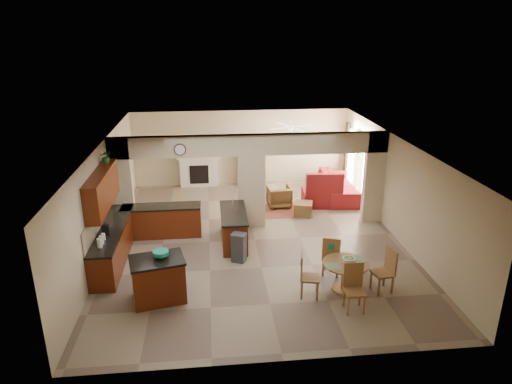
{
  "coord_description": "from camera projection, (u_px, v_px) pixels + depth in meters",
  "views": [
    {
      "loc": [
        -1.19,
        -11.57,
        5.62
      ],
      "look_at": [
        0.06,
        0.3,
        1.32
      ],
      "focal_mm": 32.0,
      "sensor_mm": 36.0,
      "label": 1
    }
  ],
  "objects": [
    {
      "name": "floor",
      "position": [
        255.0,
        240.0,
        12.85
      ],
      "size": [
        10.0,
        10.0,
        0.0
      ],
      "primitive_type": "plane",
      "color": "gray",
      "rests_on": "ground"
    },
    {
      "name": "armchair",
      "position": [
        279.0,
        196.0,
        15.16
      ],
      "size": [
        0.8,
        0.82,
        0.7
      ],
      "primitive_type": "imported",
      "rotation": [
        0.0,
        0.0,
        3.21
      ],
      "color": "maroon",
      "rests_on": "floor"
    },
    {
      "name": "chair_east",
      "position": [
        386.0,
        269.0,
        10.19
      ],
      "size": [
        0.49,
        0.49,
        1.02
      ],
      "rotation": [
        0.0,
        0.0,
        4.91
      ],
      "color": "olive",
      "rests_on": "floor"
    },
    {
      "name": "teal_bowl",
      "position": [
        161.0,
        254.0,
        9.74
      ],
      "size": [
        0.34,
        0.34,
        0.16
      ],
      "primitive_type": "cylinder",
      "color": "#138871",
      "rests_on": "kitchen_island"
    },
    {
      "name": "ceiling",
      "position": [
        255.0,
        143.0,
        11.9
      ],
      "size": [
        10.0,
        10.0,
        0.0
      ],
      "primitive_type": "plane",
      "rotation": [
        3.14,
        0.0,
        0.0
      ],
      "color": "white",
      "rests_on": "wall_back"
    },
    {
      "name": "ceiling_fan",
      "position": [
        291.0,
        127.0,
        14.94
      ],
      "size": [
        1.0,
        1.0,
        0.1
      ],
      "primitive_type": "cylinder",
      "color": "white",
      "rests_on": "ceiling"
    },
    {
      "name": "partition_left_pier",
      "position": [
        122.0,
        186.0,
        12.95
      ],
      "size": [
        0.6,
        0.25,
        2.8
      ],
      "primitive_type": "cube",
      "color": "#BFB18C",
      "rests_on": "floor"
    },
    {
      "name": "sofa",
      "position": [
        338.0,
        185.0,
        16.08
      ],
      "size": [
        2.79,
        1.27,
        0.79
      ],
      "primitive_type": "imported",
      "rotation": [
        0.0,
        0.0,
        1.49
      ],
      "color": "maroon",
      "rests_on": "floor"
    },
    {
      "name": "shelving_unit",
      "position": [
        251.0,
        162.0,
        17.09
      ],
      "size": [
        1.0,
        0.32,
        1.8
      ],
      "primitive_type": "cube",
      "color": "olive",
      "rests_on": "floor"
    },
    {
      "name": "chair_north",
      "position": [
        331.0,
        255.0,
        10.82
      ],
      "size": [
        0.54,
        0.54,
        1.02
      ],
      "rotation": [
        0.0,
        0.0,
        2.79
      ],
      "color": "olive",
      "rests_on": "floor"
    },
    {
      "name": "kitchen_counter",
      "position": [
        134.0,
        234.0,
        12.14
      ],
      "size": [
        2.52,
        3.29,
        1.48
      ],
      "color": "#451708",
      "rests_on": "floor"
    },
    {
      "name": "fruit_bowl",
      "position": [
        349.0,
        260.0,
        10.07
      ],
      "size": [
        0.3,
        0.3,
        0.16
      ],
      "primitive_type": "cylinder",
      "color": "#6BB627",
      "rests_on": "dining_table"
    },
    {
      "name": "kitchen_island",
      "position": [
        158.0,
        279.0,
        9.87
      ],
      "size": [
        1.29,
        1.04,
        0.99
      ],
      "rotation": [
        0.0,
        0.0,
        0.22
      ],
      "color": "#451708",
      "rests_on": "floor"
    },
    {
      "name": "partition_right_pier",
      "position": [
        374.0,
        177.0,
        13.68
      ],
      "size": [
        0.6,
        0.25,
        2.8
      ],
      "primitive_type": "cube",
      "color": "#BFB18C",
      "rests_on": "floor"
    },
    {
      "name": "rug",
      "position": [
        285.0,
        210.0,
        14.93
      ],
      "size": [
        1.6,
        1.3,
        0.01
      ],
      "primitive_type": "cube",
      "color": "brown",
      "rests_on": "floor"
    },
    {
      "name": "glazed_door",
      "position": [
        359.0,
        168.0,
        15.83
      ],
      "size": [
        0.02,
        0.7,
        2.1
      ],
      "primitive_type": "cube",
      "color": "white",
      "rests_on": "wall_right"
    },
    {
      "name": "wall_left",
      "position": [
        104.0,
        199.0,
        11.98
      ],
      "size": [
        0.0,
        10.0,
        10.0
      ],
      "primitive_type": "plane",
      "rotation": [
        1.57,
        0.0,
        1.57
      ],
      "color": "#BFB18C",
      "rests_on": "floor"
    },
    {
      "name": "wall_back",
      "position": [
        241.0,
        148.0,
        17.05
      ],
      "size": [
        8.0,
        0.0,
        8.0
      ],
      "primitive_type": "plane",
      "rotation": [
        1.57,
        0.0,
        0.0
      ],
      "color": "#BFB18C",
      "rests_on": "floor"
    },
    {
      "name": "window_b",
      "position": [
        352.0,
        157.0,
        16.58
      ],
      "size": [
        0.02,
        0.9,
        1.9
      ],
      "primitive_type": "cube",
      "color": "white",
      "rests_on": "wall_right"
    },
    {
      "name": "wall_right",
      "position": [
        397.0,
        188.0,
        12.77
      ],
      "size": [
        0.0,
        10.0,
        10.0
      ],
      "primitive_type": "plane",
      "rotation": [
        1.57,
        0.0,
        -1.57
      ],
      "color": "#BFB18C",
      "rests_on": "floor"
    },
    {
      "name": "upper_cabinets",
      "position": [
        102.0,
        190.0,
        11.08
      ],
      "size": [
        0.35,
        2.4,
        0.9
      ],
      "primitive_type": "cube",
      "color": "#451708",
      "rests_on": "wall_left"
    },
    {
      "name": "window_a",
      "position": [
        368.0,
        171.0,
        14.99
      ],
      "size": [
        0.02,
        0.9,
        1.9
      ],
      "primitive_type": "cube",
      "color": "white",
      "rests_on": "wall_right"
    },
    {
      "name": "peninsula",
      "position": [
        234.0,
        227.0,
        12.53
      ],
      "size": [
        0.7,
        1.85,
        0.91
      ],
      "color": "#451708",
      "rests_on": "floor"
    },
    {
      "name": "dining_table",
      "position": [
        345.0,
        272.0,
        10.21
      ],
      "size": [
        1.03,
        1.03,
        0.7
      ],
      "color": "olive",
      "rests_on": "floor"
    },
    {
      "name": "chaise",
      "position": [
        321.0,
        198.0,
        15.35
      ],
      "size": [
        1.27,
        1.07,
        0.48
      ],
      "primitive_type": "cube",
      "rotation": [
        0.0,
        0.0,
        -0.06
      ],
      "color": "maroon",
      "rests_on": "floor"
    },
    {
      "name": "fireplace",
      "position": [
        199.0,
        171.0,
        17.01
      ],
      "size": [
        1.6,
        0.35,
        1.2
      ],
      "color": "white",
      "rests_on": "floor"
    },
    {
      "name": "partition_center_pier",
      "position": [
        251.0,
        191.0,
        13.41
      ],
      "size": [
        0.8,
        0.25,
        2.2
      ],
      "primitive_type": "cube",
      "color": "#BFB18C",
      "rests_on": "floor"
    },
    {
      "name": "plant",
      "position": [
        106.0,
        156.0,
        11.63
      ],
      "size": [
        0.37,
        0.34,
        0.34
      ],
      "primitive_type": "imported",
      "rotation": [
        0.0,
        0.0,
        0.3
      ],
      "color": "#144C14",
      "rests_on": "upper_cabinets"
    },
    {
      "name": "drape_a_left",
      "position": [
        373.0,
        176.0,
        14.42
      ],
      "size": [
        0.1,
        0.28,
        2.3
      ],
      "primitive_type": "cube",
      "color": "#45261B",
      "rests_on": "wall_right"
    },
    {
      "name": "wall_front",
      "position": [
        285.0,
        293.0,
        7.7
      ],
      "size": [
        8.0,
        0.0,
        8.0
      ],
      "primitive_type": "plane",
      "rotation": [
        -1.57,
        0.0,
        0.0
      ],
      "color": "#BFB18C",
      "rests_on": "floor"
    },
    {
      "name": "wall_clock",
      "position": [
        180.0,
        150.0,
        12.62
      ],
      "size": [
        0.34,
        0.03,
        0.34
      ],
      "primitive_type": "cylinder",
      "rotation": [
        1.57,
        0.0,
        0.0
      ],
      "color": "#452117",
      "rests_on": "partition_header"
    },
    {
      "name": "drape_b_left",
      "position": [
        356.0,
        162.0,
        16.01
      ],
      "size": [
        0.1,
        0.28,
        2.3
      ],
      "primitive_type": "cube",
      "color": "#45261B",
      "rests_on": "wall_right"
    },
    {
      "name": "drape_b_right",
      "position": [
        346.0,
        153.0,
        17.13
      ],
      "size": [
        0.1,
        0.28,
        2.3
      ],
      "primitive_type": "cube",
      "color": "#45261B",
      "rests_on": "wall_right"
    },
    {
      "name": "chair_west",
      "position": [
        306.0,
        273.0,
        10.0
      ],
      "size": [
        0.5,
        0.5,
        1.02
      ],
      "rotation": [
        0.0,
        0.0,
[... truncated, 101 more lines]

